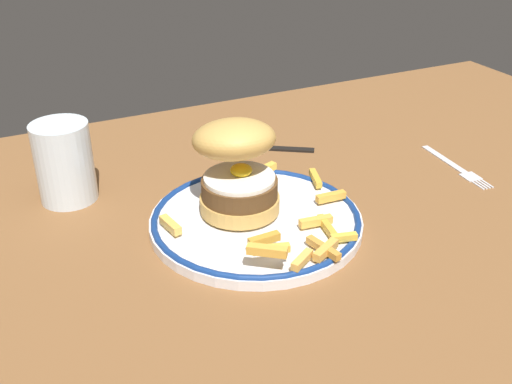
% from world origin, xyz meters
% --- Properties ---
extents(ground_plane, '(1.37, 0.85, 0.04)m').
position_xyz_m(ground_plane, '(0.00, 0.00, -0.02)').
color(ground_plane, brown).
extents(dinner_plate, '(0.25, 0.25, 0.02)m').
position_xyz_m(dinner_plate, '(-0.03, 0.01, 0.01)').
color(dinner_plate, silver).
rests_on(dinner_plate, ground_plane).
extents(burger, '(0.11, 0.12, 0.12)m').
position_xyz_m(burger, '(-0.04, 0.04, 0.07)').
color(burger, tan).
rests_on(burger, dinner_plate).
extents(fries_pile, '(0.23, 0.22, 0.03)m').
position_xyz_m(fries_pile, '(-0.01, -0.03, 0.02)').
color(fries_pile, '#E9B14C').
rests_on(fries_pile, dinner_plate).
extents(water_glass, '(0.07, 0.07, 0.10)m').
position_xyz_m(water_glass, '(-0.22, 0.18, 0.05)').
color(water_glass, silver).
rests_on(water_glass, ground_plane).
extents(fork, '(0.03, 0.14, 0.00)m').
position_xyz_m(fork, '(0.29, 0.03, 0.00)').
color(fork, silver).
rests_on(fork, ground_plane).
extents(knife, '(0.16, 0.11, 0.01)m').
position_xyz_m(knife, '(0.07, 0.21, 0.00)').
color(knife, black).
rests_on(knife, ground_plane).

